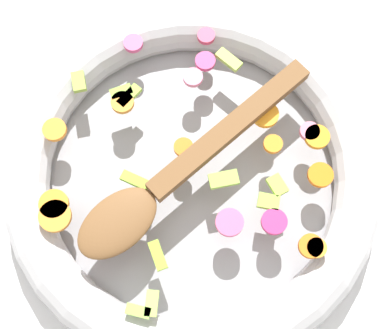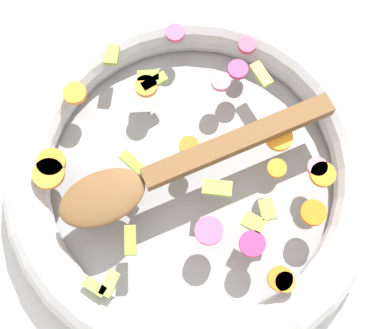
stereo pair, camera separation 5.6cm
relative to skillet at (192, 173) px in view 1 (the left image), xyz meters
name	(u,v)px [view 1 (the left image)]	position (x,y,z in m)	size (l,w,h in m)	color
ground_plane	(192,179)	(0.00, 0.00, -0.02)	(4.00, 4.00, 0.00)	silver
skillet	(192,173)	(0.00, 0.00, 0.00)	(0.41, 0.41, 0.05)	gray
chopped_vegetables	(191,161)	(0.00, 0.00, 0.03)	(0.32, 0.33, 0.01)	orange
wooden_spoon	(173,176)	(0.02, -0.01, 0.04)	(0.30, 0.14, 0.01)	brown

